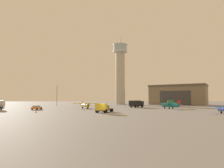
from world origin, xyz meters
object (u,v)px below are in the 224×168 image
Objects in this scene: light_post_north at (125,96)px; truck_box_green at (170,103)px; light_post_west at (162,95)px; traffic_cone_near_left at (36,111)px; control_tower at (120,70)px; truck_flatbed_yellow at (103,108)px; airplane_yellow at (85,105)px; car_orange at (37,107)px; light_post_east at (57,94)px; truck_box_black at (136,103)px; airplane_teal at (171,105)px.

truck_box_green is at bearing -3.09° from light_post_north.
traffic_cone_near_left is at bearing -139.23° from light_post_west.
control_tower is 41.38m from truck_box_green.
control_tower is 33.98m from light_post_north.
light_post_west is at bearing 40.77° from traffic_cone_near_left.
airplane_yellow is at bearing -141.79° from truck_flatbed_yellow.
car_orange is 0.45× the size of light_post_east.
truck_box_black is at bearing 175.22° from truck_flatbed_yellow.
airplane_yellow reaches higher than truck_flatbed_yellow.
control_tower is 4.51× the size of airplane_yellow.
light_post_east is at bearing -171.81° from airplane_yellow.
light_post_west is (5.24, 25.35, 3.78)m from airplane_teal.
airplane_yellow is 30.43m from light_post_east.
light_post_west is 0.84× the size of light_post_east.
truck_flatbed_yellow is at bearing -65.09° from light_post_east.
truck_flatbed_yellow is (-31.55, -35.88, -0.49)m from truck_box_green.
car_orange is 7.15× the size of traffic_cone_near_left.
control_tower is 74.50m from traffic_cone_near_left.
car_orange is (-33.47, -52.34, -20.16)m from control_tower.
truck_box_green is at bearing 87.43° from airplane_yellow.
traffic_cone_near_left is at bearing -84.56° from light_post_east.
truck_box_black is 10.77m from light_post_north.
control_tower reaches higher than light_post_west.
truck_box_green reaches higher than truck_box_black.
truck_box_green reaches higher than traffic_cone_near_left.
light_post_west is 13.28× the size of traffic_cone_near_left.
airplane_teal is 13.89× the size of traffic_cone_near_left.
light_post_east reaches higher than truck_flatbed_yellow.
truck_box_black is at bearing 132.81° from truck_box_green.
airplane_teal reaches higher than truck_flatbed_yellow.
light_post_east is at bearing 95.44° from traffic_cone_near_left.
car_orange is 0.58× the size of light_post_north.
airplane_yellow is at bearing 45.90° from airplane_teal.
light_post_north reaches higher than car_orange.
traffic_cone_near_left is (-28.23, -35.26, -4.53)m from light_post_north.
control_tower is at bearing -22.03° from airplane_teal.
light_post_north reaches higher than airplane_yellow.
car_orange is at bearing 106.68° from traffic_cone_near_left.
airplane_yellow is at bearing 155.03° from truck_box_black.
light_post_west is at bearing 3.03° from truck_box_black.
truck_box_green is 0.85× the size of light_post_west.
light_post_north is at bearing -173.63° from truck_flatbed_yellow.
control_tower is 3.99× the size of light_post_east.
truck_box_green is at bearing 34.82° from traffic_cone_near_left.
light_post_east reaches higher than traffic_cone_near_left.
truck_flatbed_yellow is 51.98m from light_post_west.
traffic_cone_near_left is (-17.53, 1.75, -0.86)m from truck_flatbed_yellow.
airplane_yellow is 1.13× the size of light_post_north.
airplane_yellow is 22.85m from traffic_cone_near_left.
light_post_north is (-19.00, -5.47, -0.33)m from light_post_west.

